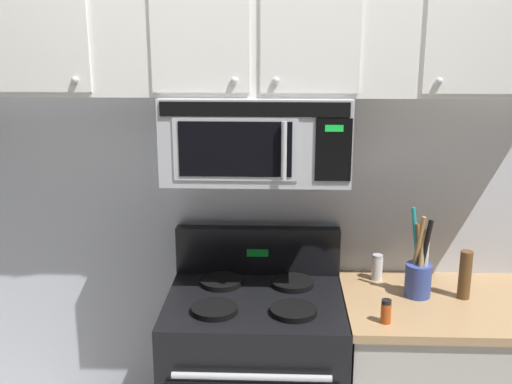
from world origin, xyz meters
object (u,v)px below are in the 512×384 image
over_range_microwave (256,137)px  utensil_crock_blue (419,273)px  pepper_mill (465,275)px  spice_jar (386,311)px  salt_shaker (377,267)px

over_range_microwave → utensil_crock_blue: (0.70, -0.07, -0.57)m
over_range_microwave → pepper_mill: size_ratio=3.60×
over_range_microwave → spice_jar: (0.52, -0.33, -0.63)m
salt_shaker → spice_jar: 0.43m
spice_jar → over_range_microwave: bearing=147.8°
over_range_microwave → spice_jar: over_range_microwave is taller
salt_shaker → spice_jar: size_ratio=1.23×
over_range_microwave → pepper_mill: bearing=-5.3°
spice_jar → pepper_mill: bearing=33.5°
utensil_crock_blue → spice_jar: 0.32m
over_range_microwave → salt_shaker: over_range_microwave is taller
pepper_mill → spice_jar: pepper_mill is taller
over_range_microwave → salt_shaker: 0.83m
utensil_crock_blue → spice_jar: bearing=-124.7°
pepper_mill → utensil_crock_blue: bearing=176.7°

